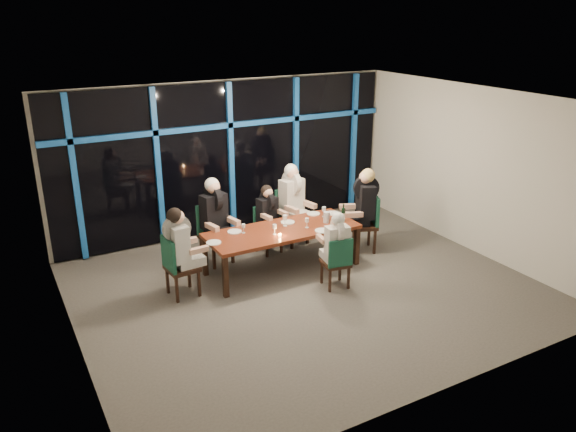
{
  "coord_description": "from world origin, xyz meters",
  "views": [
    {
      "loc": [
        -4.18,
        -6.93,
        4.24
      ],
      "look_at": [
        0.0,
        0.6,
        1.05
      ],
      "focal_mm": 35.0,
      "sensor_mm": 36.0,
      "label": 1
    }
  ],
  "objects_px": {
    "chair_end_left": "(176,264)",
    "water_pitcher": "(326,217)",
    "chair_far_mid": "(266,226)",
    "chair_near_mid": "(338,260)",
    "diner_far_mid": "(268,209)",
    "diner_far_right": "(293,193)",
    "diner_near_mid": "(336,238)",
    "dining_table": "(282,233)",
    "chair_far_left": "(213,230)",
    "diner_end_left": "(180,239)",
    "diner_far_left": "(215,209)",
    "chair_end_right": "(367,220)",
    "wine_bottle": "(343,214)",
    "diner_end_right": "(364,198)",
    "chair_far_right": "(290,213)"
  },
  "relations": [
    {
      "from": "diner_end_left",
      "to": "diner_far_right",
      "type": "bearing_deg",
      "value": -73.68
    },
    {
      "from": "chair_end_right",
      "to": "diner_far_left",
      "type": "distance_m",
      "value": 2.8
    },
    {
      "from": "chair_end_left",
      "to": "water_pitcher",
      "type": "height_order",
      "value": "chair_end_left"
    },
    {
      "from": "chair_far_mid",
      "to": "chair_far_right",
      "type": "bearing_deg",
      "value": 6.3
    },
    {
      "from": "chair_far_left",
      "to": "chair_end_right",
      "type": "height_order",
      "value": "chair_end_right"
    },
    {
      "from": "diner_end_right",
      "to": "water_pitcher",
      "type": "height_order",
      "value": "diner_end_right"
    },
    {
      "from": "chair_far_mid",
      "to": "diner_near_mid",
      "type": "height_order",
      "value": "diner_near_mid"
    },
    {
      "from": "dining_table",
      "to": "diner_far_mid",
      "type": "height_order",
      "value": "diner_far_mid"
    },
    {
      "from": "chair_far_mid",
      "to": "water_pitcher",
      "type": "bearing_deg",
      "value": -63.14
    },
    {
      "from": "chair_end_left",
      "to": "diner_end_left",
      "type": "relative_size",
      "value": 1.03
    },
    {
      "from": "diner_far_mid",
      "to": "diner_far_left",
      "type": "bearing_deg",
      "value": 167.95
    },
    {
      "from": "diner_end_left",
      "to": "water_pitcher",
      "type": "bearing_deg",
      "value": -95.85
    },
    {
      "from": "chair_near_mid",
      "to": "water_pitcher",
      "type": "distance_m",
      "value": 1.07
    },
    {
      "from": "dining_table",
      "to": "chair_far_mid",
      "type": "xyz_separation_m",
      "value": [
        0.12,
        0.85,
        -0.19
      ]
    },
    {
      "from": "dining_table",
      "to": "chair_far_left",
      "type": "bearing_deg",
      "value": 134.34
    },
    {
      "from": "chair_far_right",
      "to": "water_pitcher",
      "type": "relative_size",
      "value": 5.48
    },
    {
      "from": "diner_far_mid",
      "to": "diner_far_right",
      "type": "height_order",
      "value": "diner_far_right"
    },
    {
      "from": "chair_end_left",
      "to": "water_pitcher",
      "type": "xyz_separation_m",
      "value": [
        2.7,
        -0.04,
        0.29
      ]
    },
    {
      "from": "chair_far_right",
      "to": "diner_end_right",
      "type": "height_order",
      "value": "diner_end_right"
    },
    {
      "from": "chair_end_right",
      "to": "diner_far_left",
      "type": "relative_size",
      "value": 1.04
    },
    {
      "from": "diner_end_left",
      "to": "chair_end_left",
      "type": "bearing_deg",
      "value": 90.0
    },
    {
      "from": "chair_far_left",
      "to": "diner_end_left",
      "type": "relative_size",
      "value": 1.09
    },
    {
      "from": "chair_far_left",
      "to": "diner_near_mid",
      "type": "distance_m",
      "value": 2.31
    },
    {
      "from": "dining_table",
      "to": "chair_end_left",
      "type": "relative_size",
      "value": 2.61
    },
    {
      "from": "chair_far_left",
      "to": "diner_end_right",
      "type": "height_order",
      "value": "diner_end_right"
    },
    {
      "from": "diner_near_mid",
      "to": "diner_end_right",
      "type": "bearing_deg",
      "value": -132.71
    },
    {
      "from": "chair_end_left",
      "to": "diner_far_mid",
      "type": "bearing_deg",
      "value": -72.39
    },
    {
      "from": "chair_far_right",
      "to": "diner_near_mid",
      "type": "distance_m",
      "value": 2.01
    },
    {
      "from": "dining_table",
      "to": "chair_near_mid",
      "type": "relative_size",
      "value": 2.96
    },
    {
      "from": "dining_table",
      "to": "diner_far_left",
      "type": "bearing_deg",
      "value": 136.66
    },
    {
      "from": "chair_far_right",
      "to": "diner_far_left",
      "type": "height_order",
      "value": "diner_far_left"
    },
    {
      "from": "chair_end_right",
      "to": "chair_far_mid",
      "type": "bearing_deg",
      "value": -95.95
    },
    {
      "from": "chair_near_mid",
      "to": "diner_far_left",
      "type": "distance_m",
      "value": 2.33
    },
    {
      "from": "chair_near_mid",
      "to": "diner_far_mid",
      "type": "bearing_deg",
      "value": -71.59
    },
    {
      "from": "wine_bottle",
      "to": "chair_end_right",
      "type": "bearing_deg",
      "value": 13.0
    },
    {
      "from": "diner_end_left",
      "to": "diner_near_mid",
      "type": "height_order",
      "value": "diner_end_left"
    },
    {
      "from": "chair_end_left",
      "to": "diner_far_mid",
      "type": "xyz_separation_m",
      "value": [
        2.02,
        0.83,
        0.28
      ]
    },
    {
      "from": "diner_near_mid",
      "to": "chair_end_right",
      "type": "bearing_deg",
      "value": -135.48
    },
    {
      "from": "chair_end_right",
      "to": "wine_bottle",
      "type": "height_order",
      "value": "chair_end_right"
    },
    {
      "from": "chair_end_left",
      "to": "chair_near_mid",
      "type": "xyz_separation_m",
      "value": [
        2.32,
        -0.98,
        -0.07
      ]
    },
    {
      "from": "chair_far_right",
      "to": "wine_bottle",
      "type": "xyz_separation_m",
      "value": [
        0.41,
        -1.18,
        0.27
      ]
    },
    {
      "from": "chair_end_left",
      "to": "diner_end_right",
      "type": "xyz_separation_m",
      "value": [
        3.57,
        0.08,
        0.46
      ]
    },
    {
      "from": "chair_far_right",
      "to": "water_pitcher",
      "type": "bearing_deg",
      "value": -95.99
    },
    {
      "from": "wine_bottle",
      "to": "diner_end_right",
      "type": "bearing_deg",
      "value": 18.04
    },
    {
      "from": "chair_near_mid",
      "to": "diner_far_mid",
      "type": "height_order",
      "value": "diner_far_mid"
    },
    {
      "from": "diner_far_left",
      "to": "diner_far_mid",
      "type": "bearing_deg",
      "value": -14.1
    },
    {
      "from": "diner_far_mid",
      "to": "chair_far_mid",
      "type": "bearing_deg",
      "value": 90.0
    },
    {
      "from": "chair_end_left",
      "to": "water_pitcher",
      "type": "bearing_deg",
      "value": -95.66
    },
    {
      "from": "chair_end_left",
      "to": "chair_near_mid",
      "type": "height_order",
      "value": "chair_end_left"
    },
    {
      "from": "chair_end_left",
      "to": "diner_near_mid",
      "type": "xyz_separation_m",
      "value": [
        2.33,
        -0.9,
        0.28
      ]
    }
  ]
}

